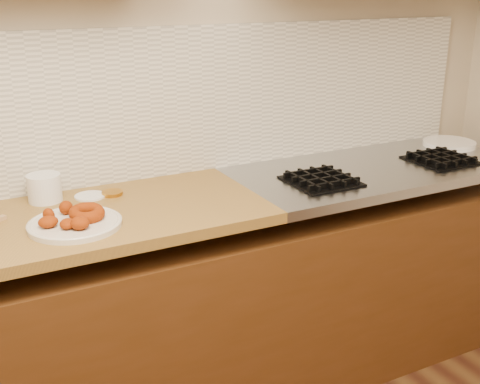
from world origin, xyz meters
The scene contains 12 objects.
wall_back centered at (0.00, 2.00, 1.35)m, with size 4.00×0.02×2.70m, color #C6B896.
base_cabinet centered at (0.00, 1.69, 0.39)m, with size 3.60×0.60×0.77m, color #492711.
stovetop centered at (1.15, 1.69, 0.88)m, with size 1.30×0.62×0.04m, color #9EA0A5.
backsplash centered at (0.00, 1.99, 1.20)m, with size 3.60×0.02×0.60m, color beige.
burner_grates centered at (1.13, 1.61, 0.91)m, with size 0.91×0.26×0.03m.
donut_plate centered at (-0.19, 1.59, 0.91)m, with size 0.30×0.30×0.02m, color beige.
ring_donut centered at (-0.14, 1.60, 0.94)m, with size 0.12×0.12×0.04m, color #862C05.
fried_dough_chunks centered at (-0.22, 1.58, 0.94)m, with size 0.16×0.23×0.05m.
plastic_tub centered at (-0.22, 1.89, 0.95)m, with size 0.12×0.12×0.10m, color white.
tub_lid centered at (-0.07, 1.86, 0.90)m, with size 0.11×0.11×0.01m, color white.
brass_jar_lid centered at (0.01, 1.84, 0.91)m, with size 0.08×0.08×0.01m, color #B2781E.
plate_stack centered at (1.68, 1.79, 0.91)m, with size 0.25×0.25×0.02m.
Camera 1 is at (-0.55, -0.27, 1.66)m, focal length 45.00 mm.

